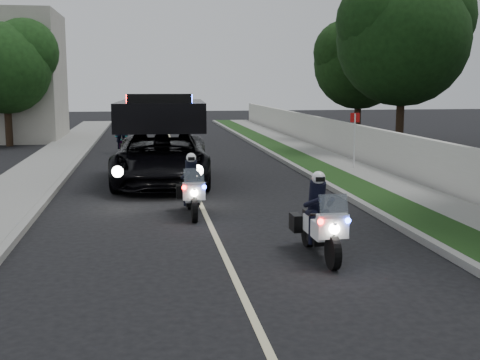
% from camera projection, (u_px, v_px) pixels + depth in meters
% --- Properties ---
extents(ground, '(120.00, 120.00, 0.00)m').
position_uv_depth(ground, '(231.00, 271.00, 10.67)').
color(ground, black).
rests_on(ground, ground).
extents(curb_right, '(0.20, 60.00, 0.15)m').
position_uv_depth(curb_right, '(311.00, 175.00, 21.03)').
color(curb_right, gray).
rests_on(curb_right, ground).
extents(grass_verge, '(1.20, 60.00, 0.16)m').
position_uv_depth(grass_verge, '(331.00, 175.00, 21.14)').
color(grass_verge, '#193814').
rests_on(grass_verge, ground).
extents(sidewalk_right, '(1.40, 60.00, 0.16)m').
position_uv_depth(sidewalk_right, '(367.00, 174.00, 21.33)').
color(sidewalk_right, gray).
rests_on(sidewalk_right, ground).
extents(property_wall, '(0.22, 60.00, 1.50)m').
position_uv_depth(property_wall, '(395.00, 154.00, 21.37)').
color(property_wall, beige).
rests_on(property_wall, ground).
extents(curb_left, '(0.20, 60.00, 0.15)m').
position_uv_depth(curb_left, '(61.00, 181.00, 19.81)').
color(curb_left, gray).
rests_on(curb_left, ground).
extents(sidewalk_left, '(2.00, 60.00, 0.16)m').
position_uv_depth(sidewalk_left, '(25.00, 182.00, 19.65)').
color(sidewalk_left, gray).
rests_on(sidewalk_left, ground).
extents(lane_marking, '(0.12, 50.00, 0.01)m').
position_uv_depth(lane_marking, '(190.00, 180.00, 20.43)').
color(lane_marking, '#BFB78C').
rests_on(lane_marking, ground).
extents(police_moto_left, '(0.63, 1.79, 1.52)m').
position_uv_depth(police_moto_left, '(192.00, 215.00, 15.12)').
color(police_moto_left, silver).
rests_on(police_moto_left, ground).
extents(police_moto_right, '(0.69, 1.89, 1.60)m').
position_uv_depth(police_moto_right, '(319.00, 257.00, 11.52)').
color(police_moto_right, white).
rests_on(police_moto_right, ground).
extents(police_suv, '(3.24, 6.45, 3.07)m').
position_uv_depth(police_suv, '(162.00, 183.00, 19.94)').
color(police_suv, black).
rests_on(police_suv, ground).
extents(bicycle, '(0.57, 1.59, 0.83)m').
position_uv_depth(bicycle, '(122.00, 153.00, 28.29)').
color(bicycle, black).
rests_on(bicycle, ground).
extents(cyclist, '(0.65, 0.46, 1.73)m').
position_uv_depth(cyclist, '(122.00, 153.00, 28.29)').
color(cyclist, black).
rests_on(cyclist, ground).
extents(sign_post, '(0.38, 0.38, 2.19)m').
position_uv_depth(sign_post, '(353.00, 172.00, 22.42)').
color(sign_post, red).
rests_on(sign_post, ground).
extents(tree_right_c, '(7.71, 7.71, 9.83)m').
position_uv_depth(tree_right_c, '(399.00, 153.00, 28.32)').
color(tree_right_c, black).
rests_on(tree_right_c, ground).
extents(tree_right_e, '(6.41, 6.41, 8.10)m').
position_uv_depth(tree_right_e, '(357.00, 141.00, 34.03)').
color(tree_right_e, '#153310').
rests_on(tree_right_e, ground).
extents(tree_left_near, '(5.08, 5.08, 7.55)m').
position_uv_depth(tree_left_near, '(10.00, 146.00, 31.40)').
color(tree_left_near, '#1A4216').
rests_on(tree_left_near, ground).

